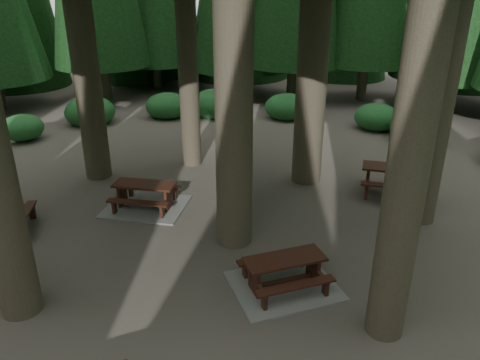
# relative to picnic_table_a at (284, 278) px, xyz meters

# --- Properties ---
(ground) EXTENTS (80.00, 80.00, 0.00)m
(ground) POSITION_rel_picnic_table_a_xyz_m (-2.12, 1.51, -0.23)
(ground) COLOR #564D46
(ground) RESTS_ON ground
(picnic_table_a) EXTENTS (2.66, 2.51, 0.71)m
(picnic_table_a) POSITION_rel_picnic_table_a_xyz_m (0.00, 0.00, 0.00)
(picnic_table_a) COLOR gray
(picnic_table_a) RESTS_ON ground
(picnic_table_c) EXTENTS (2.18, 1.82, 0.73)m
(picnic_table_c) POSITION_rel_picnic_table_a_xyz_m (-4.05, 3.05, 0.01)
(picnic_table_c) COLOR gray
(picnic_table_c) RESTS_ON ground
(picnic_table_d) EXTENTS (2.05, 1.73, 0.82)m
(picnic_table_d) POSITION_rel_picnic_table_a_xyz_m (2.86, 5.14, 0.31)
(picnic_table_d) COLOR black
(picnic_table_d) RESTS_ON ground
(shrub_ring) EXTENTS (23.86, 24.64, 1.49)m
(shrub_ring) POSITION_rel_picnic_table_a_xyz_m (-1.42, 2.26, 0.17)
(shrub_ring) COLOR #1F5C29
(shrub_ring) RESTS_ON ground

